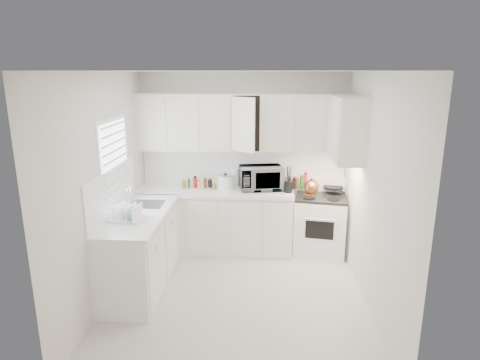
# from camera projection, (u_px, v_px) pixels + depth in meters

# --- Properties ---
(floor) EXTENTS (3.20, 3.20, 0.00)m
(floor) POSITION_uv_depth(u_px,v_px,m) (237.00, 296.00, 4.93)
(floor) COLOR beige
(floor) RESTS_ON ground
(ceiling) EXTENTS (3.20, 3.20, 0.00)m
(ceiling) POSITION_uv_depth(u_px,v_px,m) (236.00, 71.00, 4.27)
(ceiling) COLOR white
(ceiling) RESTS_ON ground
(wall_back) EXTENTS (3.00, 0.00, 3.00)m
(wall_back) POSITION_uv_depth(u_px,v_px,m) (243.00, 161.00, 6.15)
(wall_back) COLOR silver
(wall_back) RESTS_ON ground
(wall_front) EXTENTS (3.00, 0.00, 3.00)m
(wall_front) POSITION_uv_depth(u_px,v_px,m) (223.00, 252.00, 3.06)
(wall_front) COLOR silver
(wall_front) RESTS_ON ground
(wall_left) EXTENTS (0.00, 3.20, 3.20)m
(wall_left) POSITION_uv_depth(u_px,v_px,m) (105.00, 190.00, 4.68)
(wall_left) COLOR silver
(wall_left) RESTS_ON ground
(wall_right) EXTENTS (0.00, 3.20, 3.20)m
(wall_right) POSITION_uv_depth(u_px,v_px,m) (373.00, 194.00, 4.53)
(wall_right) COLOR silver
(wall_right) RESTS_ON ground
(window_blinds) EXTENTS (0.06, 0.96, 1.06)m
(window_blinds) POSITION_uv_depth(u_px,v_px,m) (115.00, 162.00, 4.95)
(window_blinds) COLOR white
(window_blinds) RESTS_ON wall_left
(lower_cabinets_back) EXTENTS (2.22, 0.60, 0.90)m
(lower_cabinets_back) POSITION_uv_depth(u_px,v_px,m) (216.00, 222.00, 6.10)
(lower_cabinets_back) COLOR silver
(lower_cabinets_back) RESTS_ON floor
(lower_cabinets_left) EXTENTS (0.60, 1.60, 0.90)m
(lower_cabinets_left) POSITION_uv_depth(u_px,v_px,m) (140.00, 252.00, 5.07)
(lower_cabinets_left) COLOR silver
(lower_cabinets_left) RESTS_ON floor
(countertop_back) EXTENTS (2.24, 0.64, 0.05)m
(countertop_back) POSITION_uv_depth(u_px,v_px,m) (215.00, 191.00, 5.97)
(countertop_back) COLOR white
(countertop_back) RESTS_ON lower_cabinets_back
(countertop_left) EXTENTS (0.64, 1.62, 0.05)m
(countertop_left) POSITION_uv_depth(u_px,v_px,m) (139.00, 215.00, 4.95)
(countertop_left) COLOR white
(countertop_left) RESTS_ON lower_cabinets_left
(backsplash_back) EXTENTS (2.98, 0.02, 0.55)m
(backsplash_back) POSITION_uv_depth(u_px,v_px,m) (243.00, 167.00, 6.16)
(backsplash_back) COLOR white
(backsplash_back) RESTS_ON wall_back
(backsplash_left) EXTENTS (0.02, 1.60, 0.55)m
(backsplash_left) POSITION_uv_depth(u_px,v_px,m) (112.00, 191.00, 4.89)
(backsplash_left) COLOR white
(backsplash_left) RESTS_ON wall_left
(upper_cabinets_back) EXTENTS (3.00, 0.33, 0.80)m
(upper_cabinets_back) POSITION_uv_depth(u_px,v_px,m) (243.00, 150.00, 5.94)
(upper_cabinets_back) COLOR silver
(upper_cabinets_back) RESTS_ON wall_back
(upper_cabinets_right) EXTENTS (0.33, 0.90, 0.80)m
(upper_cabinets_right) POSITION_uv_depth(u_px,v_px,m) (345.00, 160.00, 5.28)
(upper_cabinets_right) COLOR silver
(upper_cabinets_right) RESTS_ON wall_right
(sink) EXTENTS (0.42, 0.38, 0.30)m
(sink) POSITION_uv_depth(u_px,v_px,m) (146.00, 195.00, 5.25)
(sink) COLOR gray
(sink) RESTS_ON countertop_left
(stove) EXTENTS (0.81, 0.71, 1.11)m
(stove) POSITION_uv_depth(u_px,v_px,m) (321.00, 217.00, 6.00)
(stove) COLOR white
(stove) RESTS_ON floor
(tea_kettle) EXTENTS (0.30, 0.28, 0.23)m
(tea_kettle) POSITION_uv_depth(u_px,v_px,m) (311.00, 186.00, 5.73)
(tea_kettle) COLOR #9C4D2A
(tea_kettle) RESTS_ON stove
(frying_pan) EXTENTS (0.43, 0.54, 0.04)m
(frying_pan) POSITION_uv_depth(u_px,v_px,m) (333.00, 187.00, 6.04)
(frying_pan) COLOR black
(frying_pan) RESTS_ON stove
(microwave) EXTENTS (0.65, 0.44, 0.41)m
(microwave) POSITION_uv_depth(u_px,v_px,m) (261.00, 175.00, 5.93)
(microwave) COLOR gray
(microwave) RESTS_ON countertop_back
(rice_cooker) EXTENTS (0.24, 0.24, 0.24)m
(rice_cooker) POSITION_uv_depth(u_px,v_px,m) (226.00, 181.00, 5.96)
(rice_cooker) COLOR white
(rice_cooker) RESTS_ON countertop_back
(paper_towel) EXTENTS (0.12, 0.12, 0.27)m
(paper_towel) POSITION_uv_depth(u_px,v_px,m) (235.00, 177.00, 6.09)
(paper_towel) COLOR white
(paper_towel) RESTS_ON countertop_back
(utensil_crock) EXTENTS (0.16, 0.16, 0.39)m
(utensil_crock) POSITION_uv_depth(u_px,v_px,m) (289.00, 179.00, 5.77)
(utensil_crock) COLOR black
(utensil_crock) RESTS_ON countertop_back
(dish_rack) EXTENTS (0.42, 0.34, 0.21)m
(dish_rack) POSITION_uv_depth(u_px,v_px,m) (127.00, 211.00, 4.71)
(dish_rack) COLOR white
(dish_rack) RESTS_ON countertop_left
(spice_left_0) EXTENTS (0.06, 0.06, 0.13)m
(spice_left_0) POSITION_uv_depth(u_px,v_px,m) (185.00, 182.00, 6.09)
(spice_left_0) COLOR olive
(spice_left_0) RESTS_ON countertop_back
(spice_left_1) EXTENTS (0.06, 0.06, 0.13)m
(spice_left_1) POSITION_uv_depth(u_px,v_px,m) (189.00, 184.00, 6.00)
(spice_left_1) COLOR #276421
(spice_left_1) RESTS_ON countertop_back
(spice_left_2) EXTENTS (0.06, 0.06, 0.13)m
(spice_left_2) POSITION_uv_depth(u_px,v_px,m) (195.00, 182.00, 6.08)
(spice_left_2) COLOR red
(spice_left_2) RESTS_ON countertop_back
(spice_left_3) EXTENTS (0.06, 0.06, 0.13)m
(spice_left_3) POSITION_uv_depth(u_px,v_px,m) (199.00, 184.00, 5.99)
(spice_left_3) COLOR yellow
(spice_left_3) RESTS_ON countertop_back
(spice_left_4) EXTENTS (0.06, 0.06, 0.13)m
(spice_left_4) POSITION_uv_depth(u_px,v_px,m) (205.00, 183.00, 6.08)
(spice_left_4) COLOR brown
(spice_left_4) RESTS_ON countertop_back
(spice_left_5) EXTENTS (0.06, 0.06, 0.13)m
(spice_left_5) POSITION_uv_depth(u_px,v_px,m) (210.00, 184.00, 5.99)
(spice_left_5) COLOR black
(spice_left_5) RESTS_ON countertop_back
(spice_left_6) EXTENTS (0.06, 0.06, 0.13)m
(spice_left_6) POSITION_uv_depth(u_px,v_px,m) (215.00, 183.00, 6.07)
(spice_left_6) COLOR olive
(spice_left_6) RESTS_ON countertop_back
(sauce_right_0) EXTENTS (0.06, 0.06, 0.19)m
(sauce_right_0) POSITION_uv_depth(u_px,v_px,m) (282.00, 181.00, 6.05)
(sauce_right_0) COLOR red
(sauce_right_0) RESTS_ON countertop_back
(sauce_right_1) EXTENTS (0.06, 0.06, 0.19)m
(sauce_right_1) POSITION_uv_depth(u_px,v_px,m) (286.00, 182.00, 5.99)
(sauce_right_1) COLOR yellow
(sauce_right_1) RESTS_ON countertop_back
(sauce_right_2) EXTENTS (0.06, 0.06, 0.19)m
(sauce_right_2) POSITION_uv_depth(u_px,v_px,m) (290.00, 181.00, 6.04)
(sauce_right_2) COLOR brown
(sauce_right_2) RESTS_ON countertop_back
(sauce_right_3) EXTENTS (0.06, 0.06, 0.19)m
(sauce_right_3) POSITION_uv_depth(u_px,v_px,m) (294.00, 182.00, 5.98)
(sauce_right_3) COLOR black
(sauce_right_3) RESTS_ON countertop_back
(sauce_right_4) EXTENTS (0.06, 0.06, 0.19)m
(sauce_right_4) POSITION_uv_depth(u_px,v_px,m) (297.00, 181.00, 6.04)
(sauce_right_4) COLOR olive
(sauce_right_4) RESTS_ON countertop_back
(sauce_right_5) EXTENTS (0.06, 0.06, 0.19)m
(sauce_right_5) POSITION_uv_depth(u_px,v_px,m) (301.00, 182.00, 5.98)
(sauce_right_5) COLOR #276421
(sauce_right_5) RESTS_ON countertop_back
(sauce_right_6) EXTENTS (0.06, 0.06, 0.19)m
(sauce_right_6) POSITION_uv_depth(u_px,v_px,m) (305.00, 181.00, 6.03)
(sauce_right_6) COLOR red
(sauce_right_6) RESTS_ON countertop_back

